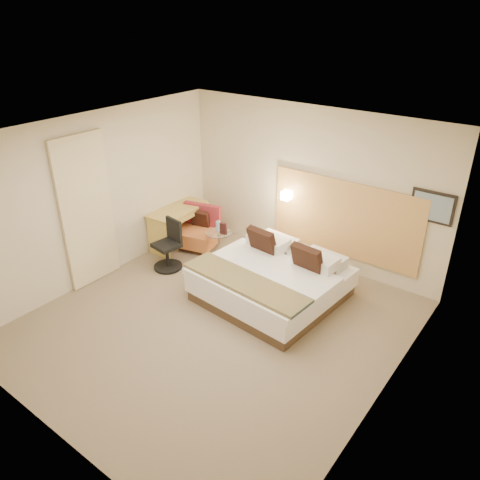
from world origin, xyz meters
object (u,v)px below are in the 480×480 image
Objects in this scene: lounge_chair at (198,231)px; desk at (179,216)px; side_table at (219,244)px; desk_chair at (169,249)px; bed at (273,280)px.

desk is at bearing -153.76° from lounge_chair.
desk_chair reaches higher than side_table.
bed is 2.42× the size of desk_chair.
bed is at bearing -17.60° from side_table.
desk_chair is (-0.48, -0.76, 0.07)m from side_table.
side_table is 0.97m from desk.
lounge_chair is at bearing 26.24° from desk.
bed is 1.73× the size of desk.
side_table is at bearing 57.96° from desk_chair.
bed reaches higher than lounge_chair.
bed is at bearing -15.98° from lounge_chair.
side_table is (-1.45, 0.46, -0.03)m from bed.
desk is (-0.92, -0.03, 0.30)m from side_table.
desk is (-0.31, -0.16, 0.27)m from lounge_chair.
lounge_chair is 0.44m from desk.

